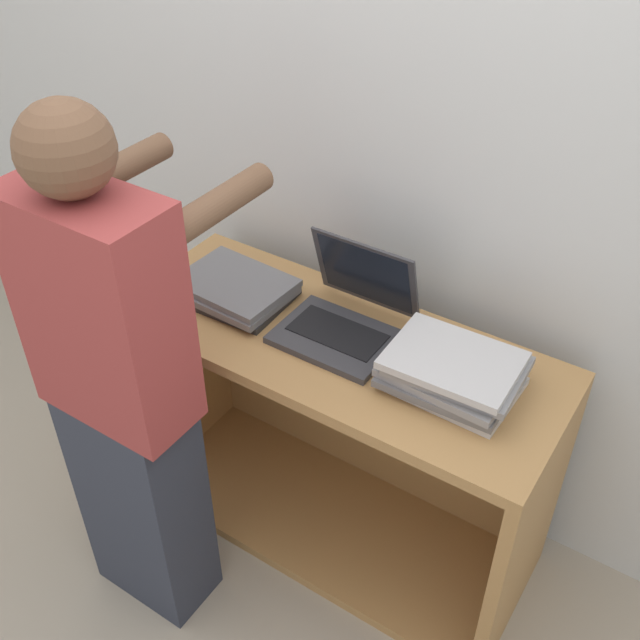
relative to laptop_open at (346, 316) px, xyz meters
name	(u,v)px	position (x,y,z in m)	size (l,w,h in m)	color
ground_plane	(289,577)	(0.00, -0.31, -0.85)	(12.00, 12.00, 0.00)	#9E9384
wall_back	(408,156)	(0.00, 0.31, 0.35)	(8.00, 0.05, 2.40)	silver
cart	(346,426)	(0.00, 0.02, -0.45)	(1.28, 0.51, 0.79)	#A87A47
laptop_open	(346,316)	(0.00, 0.00, 0.00)	(0.32, 0.31, 0.25)	#333338
laptop_stack_left	(234,289)	(-0.35, -0.05, -0.02)	(0.33, 0.26, 0.06)	#232326
laptop_stack_right	(453,372)	(0.35, -0.05, 0.00)	(0.34, 0.26, 0.10)	#B7B7BC
person	(123,397)	(-0.34, -0.52, -0.07)	(0.40, 0.52, 1.56)	#2D3342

